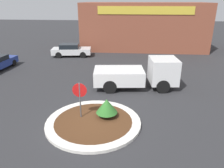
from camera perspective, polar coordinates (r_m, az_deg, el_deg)
The scene contains 7 objects.
ground_plane at distance 11.91m, azimuth -4.86°, elevation -10.23°, with size 120.00×120.00×0.00m, color #2D2D30.
traffic_island at distance 11.87m, azimuth -4.88°, elevation -9.91°, with size 5.05×5.05×0.16m.
stop_sign at distance 11.68m, azimuth -8.41°, elevation -2.73°, with size 0.78×0.07×2.15m.
island_shrub at distance 11.89m, azimuth -1.39°, elevation -5.74°, with size 1.17×1.17×1.04m.
utility_truck at distance 16.20m, azimuth 7.24°, elevation 2.68°, with size 6.21×2.83×2.22m.
storefront_building at distance 29.61m, azimuth 8.18°, elevation 14.72°, with size 15.68×6.07×5.82m.
parked_sedan_white at distance 25.87m, azimuth -10.65°, elevation 8.73°, with size 4.59×2.33×1.43m.
Camera 1 is at (1.89, -9.98, 6.22)m, focal length 35.00 mm.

